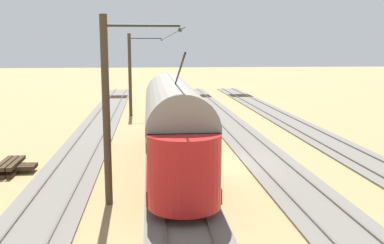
{
  "coord_description": "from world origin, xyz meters",
  "views": [
    {
      "loc": [
        3.66,
        21.49,
        5.86
      ],
      "look_at": [
        1.59,
        0.66,
        2.3
      ],
      "focal_mm": 41.05,
      "sensor_mm": 36.0,
      "label": 1
    }
  ],
  "objects_px": {
    "catenary_pole_mid_near": "(108,108)",
    "spare_tie_stack": "(10,167)",
    "catenary_pole_foreground": "(131,73)",
    "vintage_streetcar": "(173,122)"
  },
  "relations": [
    {
      "from": "catenary_pole_mid_near",
      "to": "spare_tie_stack",
      "type": "relative_size",
      "value": 2.93
    },
    {
      "from": "catenary_pole_foreground",
      "to": "catenary_pole_mid_near",
      "type": "bearing_deg",
      "value": 90.0
    },
    {
      "from": "vintage_streetcar",
      "to": "catenary_pole_mid_near",
      "type": "relative_size",
      "value": 2.25
    },
    {
      "from": "vintage_streetcar",
      "to": "spare_tie_stack",
      "type": "bearing_deg",
      "value": 1.76
    },
    {
      "from": "vintage_streetcar",
      "to": "spare_tie_stack",
      "type": "distance_m",
      "value": 8.04
    },
    {
      "from": "catenary_pole_mid_near",
      "to": "spare_tie_stack",
      "type": "xyz_separation_m",
      "value": [
        5.14,
        -4.75,
        -3.42
      ]
    },
    {
      "from": "catenary_pole_foreground",
      "to": "catenary_pole_mid_near",
      "type": "relative_size",
      "value": 1.0
    },
    {
      "from": "catenary_pole_mid_near",
      "to": "spare_tie_stack",
      "type": "distance_m",
      "value": 7.78
    },
    {
      "from": "catenary_pole_mid_near",
      "to": "catenary_pole_foreground",
      "type": "bearing_deg",
      "value": -90.0
    },
    {
      "from": "catenary_pole_foreground",
      "to": "spare_tie_stack",
      "type": "distance_m",
      "value": 18.15
    }
  ]
}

